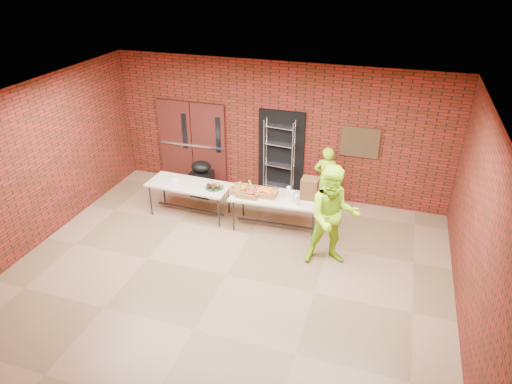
% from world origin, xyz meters
% --- Properties ---
extents(room, '(8.08, 7.08, 3.28)m').
position_xyz_m(room, '(0.00, 0.00, 1.60)').
color(room, brown).
rests_on(room, ground).
extents(double_doors, '(1.78, 0.12, 2.10)m').
position_xyz_m(double_doors, '(-2.20, 3.44, 1.05)').
color(double_doors, '#4B1515').
rests_on(double_doors, room).
extents(dark_doorway, '(1.10, 0.06, 2.10)m').
position_xyz_m(dark_doorway, '(0.10, 3.46, 1.05)').
color(dark_doorway, black).
rests_on(dark_doorway, room).
extents(bronze_plaque, '(0.85, 0.04, 0.70)m').
position_xyz_m(bronze_plaque, '(1.90, 3.45, 1.55)').
color(bronze_plaque, '#3F2D19').
rests_on(bronze_plaque, room).
extents(wire_rack, '(0.73, 0.32, 1.92)m').
position_xyz_m(wire_rack, '(0.09, 3.32, 0.96)').
color(wire_rack, silver).
rests_on(wire_rack, room).
extents(table_left, '(1.87, 0.84, 0.76)m').
position_xyz_m(table_left, '(-1.57, 1.84, 0.69)').
color(table_left, beige).
rests_on(table_left, room).
extents(table_right, '(1.95, 0.88, 0.79)m').
position_xyz_m(table_right, '(0.45, 1.80, 0.72)').
color(table_right, beige).
rests_on(table_right, room).
extents(basket_bananas, '(0.49, 0.38, 0.15)m').
position_xyz_m(basket_bananas, '(-0.29, 1.77, 0.85)').
color(basket_bananas, '#9A683E').
rests_on(basket_bananas, table_right).
extents(basket_oranges, '(0.46, 0.36, 0.14)m').
position_xyz_m(basket_oranges, '(0.22, 1.80, 0.85)').
color(basket_oranges, '#9A683E').
rests_on(basket_oranges, table_right).
extents(basket_apples, '(0.45, 0.35, 0.14)m').
position_xyz_m(basket_apples, '(-0.13, 1.66, 0.85)').
color(basket_apples, '#9A683E').
rests_on(basket_apples, table_right).
extents(muffin_tray, '(0.40, 0.40, 0.10)m').
position_xyz_m(muffin_tray, '(-0.96, 1.84, 0.80)').
color(muffin_tray, '#144E23').
rests_on(muffin_tray, table_left).
extents(napkin_box, '(0.16, 0.11, 0.05)m').
position_xyz_m(napkin_box, '(-1.91, 1.86, 0.78)').
color(napkin_box, white).
rests_on(napkin_box, table_left).
extents(coffee_dispenser, '(0.34, 0.30, 0.45)m').
position_xyz_m(coffee_dispenser, '(1.10, 1.97, 1.01)').
color(coffee_dispenser, '#52381C').
rests_on(coffee_dispenser, table_right).
extents(cup_stack_front, '(0.08, 0.08, 0.25)m').
position_xyz_m(cup_stack_front, '(0.80, 1.68, 0.91)').
color(cup_stack_front, white).
rests_on(cup_stack_front, table_right).
extents(cup_stack_mid, '(0.07, 0.07, 0.22)m').
position_xyz_m(cup_stack_mid, '(0.92, 1.60, 0.90)').
color(cup_stack_mid, white).
rests_on(cup_stack_mid, table_right).
extents(cup_stack_back, '(0.09, 0.09, 0.26)m').
position_xyz_m(cup_stack_back, '(0.70, 1.83, 0.92)').
color(cup_stack_back, white).
rests_on(cup_stack_back, table_right).
extents(covered_grill, '(0.52, 0.44, 0.90)m').
position_xyz_m(covered_grill, '(-1.68, 2.75, 0.45)').
color(covered_grill, black).
rests_on(covered_grill, room).
extents(volunteer_woman, '(0.61, 0.45, 1.52)m').
position_xyz_m(volunteer_woman, '(1.27, 3.02, 0.76)').
color(volunteer_woman, '#9FE319').
rests_on(volunteer_woman, room).
extents(volunteer_man, '(1.16, 1.02, 2.01)m').
position_xyz_m(volunteer_man, '(1.74, 1.01, 1.00)').
color(volunteer_man, '#9FE319').
rests_on(volunteer_man, room).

